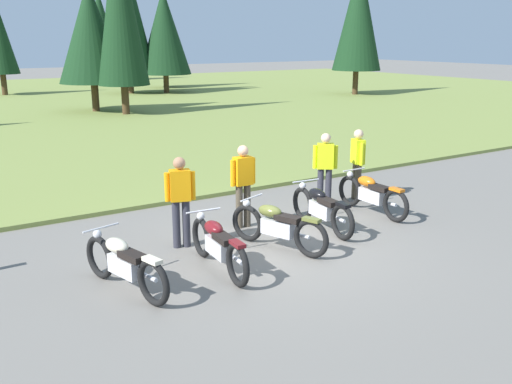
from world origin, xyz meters
The scene contains 12 objects.
ground_plane centered at (0.00, 0.00, 0.00)m, with size 140.00×140.00×0.00m, color slate.
grass_moorland centered at (0.00, 25.51, 0.05)m, with size 80.00×44.00×0.10m, color olive.
forest_treeline centered at (4.94, 28.74, 4.53)m, with size 35.30×29.08×9.00m.
motorcycle_cream centered at (-2.93, -0.35, 0.44)m, with size 0.76×2.06×0.88m.
motorcycle_maroon centered at (-1.37, -0.41, 0.44)m, with size 0.62×2.10×0.88m.
motorcycle_olive centered at (0.00, -0.11, 0.44)m, with size 0.91×2.01×0.88m.
motorcycle_black centered at (1.37, 0.34, 0.44)m, with size 0.62×2.10×0.88m.
motorcycle_orange centered at (2.94, 0.58, 0.44)m, with size 0.62×2.10×0.88m.
rider_with_back_turned centered at (2.42, 1.54, 0.95)m, with size 0.47×0.39×1.67m.
rider_in_hivis_vest centered at (-1.41, 0.90, 0.95)m, with size 0.53×0.32×1.67m.
rider_near_row_end centered at (0.12, 1.27, 0.95)m, with size 0.55×0.23×1.67m.
rider_checking_bike centered at (3.39, 1.56, 0.95)m, with size 0.33×0.52×1.67m.
Camera 1 is at (-5.50, -8.07, 3.68)m, focal length 39.97 mm.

